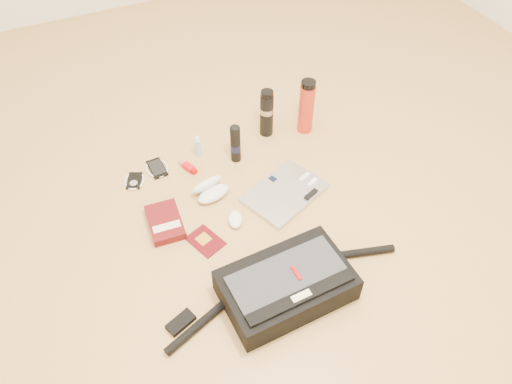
# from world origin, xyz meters

# --- Properties ---
(ground) EXTENTS (4.00, 4.00, 0.00)m
(ground) POSITION_xyz_m (0.00, 0.00, 0.00)
(ground) COLOR tan
(ground) RESTS_ON ground
(messenger_bag) EXTENTS (0.92, 0.29, 0.13)m
(messenger_bag) POSITION_xyz_m (-0.04, -0.32, 0.06)
(messenger_bag) COLOR black
(messenger_bag) RESTS_ON ground
(laptop) EXTENTS (0.38, 0.33, 0.03)m
(laptop) POSITION_xyz_m (0.17, 0.11, 0.01)
(laptop) COLOR #B5B5B7
(laptop) RESTS_ON ground
(book) EXTENTS (0.14, 0.21, 0.04)m
(book) POSITION_xyz_m (-0.33, 0.16, 0.02)
(book) COLOR #4E0C0D
(book) RESTS_ON ground
(passport) EXTENTS (0.14, 0.16, 0.01)m
(passport) POSITION_xyz_m (-0.22, 0.02, 0.00)
(passport) COLOR #4B050A
(passport) RESTS_ON ground
(mouse) EXTENTS (0.09, 0.11, 0.03)m
(mouse) POSITION_xyz_m (-0.07, 0.06, 0.02)
(mouse) COLOR white
(mouse) RESTS_ON ground
(sunglasses_case) EXTENTS (0.17, 0.15, 0.08)m
(sunglasses_case) POSITION_xyz_m (-0.11, 0.24, 0.03)
(sunglasses_case) COLOR silver
(sunglasses_case) RESTS_ON ground
(ipod) EXTENTS (0.11, 0.11, 0.01)m
(ipod) POSITION_xyz_m (-0.38, 0.45, 0.01)
(ipod) COLOR black
(ipod) RESTS_ON ground
(phone) EXTENTS (0.10, 0.12, 0.01)m
(phone) POSITION_xyz_m (-0.27, 0.48, 0.01)
(phone) COLOR black
(phone) RESTS_ON ground
(inhaler) EXTENTS (0.06, 0.10, 0.03)m
(inhaler) POSITION_xyz_m (-0.14, 0.42, 0.01)
(inhaler) COLOR red
(inhaler) RESTS_ON ground
(spray_bottle) EXTENTS (0.04, 0.04, 0.11)m
(spray_bottle) POSITION_xyz_m (-0.07, 0.49, 0.05)
(spray_bottle) COLOR #9CBCD3
(spray_bottle) RESTS_ON ground
(aerosol_can) EXTENTS (0.06, 0.06, 0.19)m
(aerosol_can) POSITION_xyz_m (0.07, 0.39, 0.10)
(aerosol_can) COLOR black
(aerosol_can) RESTS_ON ground
(thermos_black) EXTENTS (0.06, 0.06, 0.24)m
(thermos_black) POSITION_xyz_m (0.28, 0.50, 0.12)
(thermos_black) COLOR black
(thermos_black) RESTS_ON ground
(thermos_red) EXTENTS (0.09, 0.09, 0.27)m
(thermos_red) POSITION_xyz_m (0.45, 0.44, 0.13)
(thermos_red) COLOR #B52C1A
(thermos_red) RESTS_ON ground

